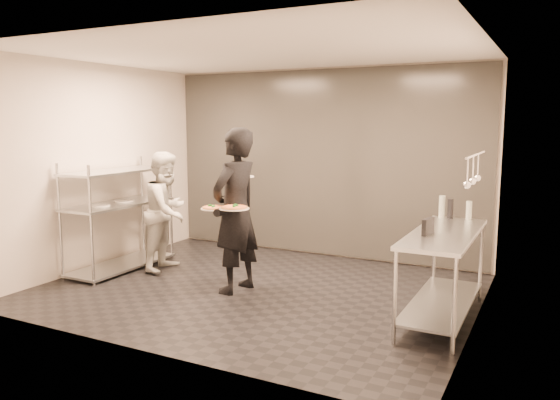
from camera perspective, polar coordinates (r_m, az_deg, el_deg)
The scene contains 13 objects.
room_shell at distance 7.45m, azimuth 1.95°, elevation 3.47°, with size 5.00×4.00×2.80m.
pass_rack at distance 7.77m, azimuth -16.45°, elevation -1.36°, with size 0.60×1.60×1.50m.
prep_counter at distance 5.79m, azimuth 16.71°, elevation -6.04°, with size 0.60×1.80×0.92m.
utensil_rail at distance 5.60m, azimuth 19.58°, elevation 2.92°, with size 0.07×1.20×0.31m.
waiter at distance 6.44m, azimuth -4.67°, elevation -1.13°, with size 0.71×0.47×1.95m, color black.
chef at distance 7.58m, azimuth -11.72°, elevation -1.13°, with size 0.78×0.61×1.61m, color silver.
pizza_plate_near at distance 6.31m, azimuth -6.94°, elevation -0.82°, with size 0.30×0.30×0.05m.
pizza_plate_far at distance 6.15m, azimuth -4.79°, elevation -0.81°, with size 0.34×0.34×0.05m.
salad_plate at distance 6.63m, azimuth -4.04°, elevation 2.61°, with size 0.31×0.31×0.07m.
pos_monitor at distance 5.52m, azimuth 15.21°, elevation -2.68°, with size 0.05×0.23×0.16m, color black.
bottle_green at distance 6.52m, azimuth 16.57°, elevation -0.68°, with size 0.07×0.07×0.26m, color gray.
bottle_clear at distance 6.47m, azimuth 19.13°, elevation -1.04°, with size 0.06×0.06×0.21m, color gray.
bottle_dark at distance 6.50m, azimuth 17.37°, elevation -0.87°, with size 0.07×0.07×0.22m, color black.
Camera 1 is at (3.16, -5.54, 2.02)m, focal length 35.00 mm.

